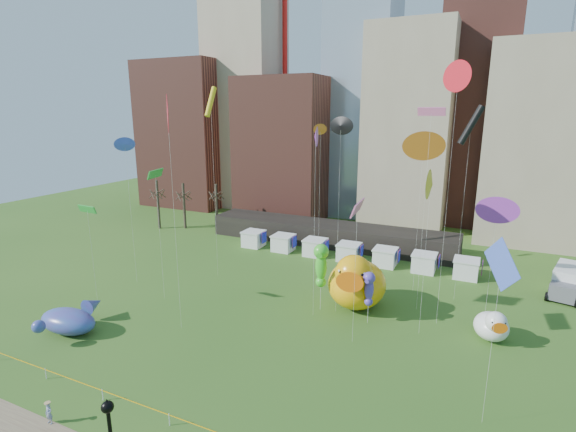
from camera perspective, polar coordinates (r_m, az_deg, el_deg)
The scene contains 29 objects.
ground at distance 32.57m, azimuth -15.30°, elevation -25.06°, with size 160.00×160.00×0.00m, color #2E5A1C.
skyline at distance 81.25m, azimuth 14.79°, elevation 14.25°, with size 101.00×23.00×68.00m.
pavilion at distance 67.03m, azimuth 5.46°, elevation -2.36°, with size 38.00×6.00×3.20m, color black.
vendor_tents at distance 60.25m, azimuth 8.02°, elevation -4.80°, with size 33.24×2.80×2.40m.
bare_trees at distance 77.70m, azimuth -13.36°, elevation 1.41°, with size 8.44×6.44×8.50m.
caution_tape at distance 32.15m, azimuth -15.39°, elevation -24.11°, with size 50.00×0.06×0.90m.
big_duck at distance 45.74m, azimuth 8.98°, elevation -8.56°, with size 6.70×8.54×6.34m.
small_duck at distance 43.89m, azimuth 25.30°, elevation -12.90°, with size 3.82×4.43×3.14m.
seahorse_green at distance 43.99m, azimuth 4.35°, elevation -6.05°, with size 1.84×2.14×7.17m.
seahorse_purple at distance 42.41m, azimuth 10.62°, elevation -9.05°, with size 1.16×1.49×5.32m.
whale_inflatable at distance 46.18m, azimuth -26.79°, elevation -12.08°, with size 6.02×7.58×2.59m.
box_truck at distance 58.25m, azimuth 32.89°, elevation -7.14°, with size 4.30×7.63×3.07m.
woman at distance 35.03m, azimuth -28.96°, elevation -21.79°, with size 0.55×0.36×1.50m, color silver.
kite_0 at distance 38.77m, azimuth -15.54°, elevation 12.28°, with size 2.28×2.57×21.47m.
kite_1 at distance 43.50m, azimuth 18.36°, elevation 12.65°, with size 2.58×0.61×20.43m.
kite_2 at distance 41.28m, azimuth 6.98°, elevation 11.62°, with size 1.70×0.61×19.60m.
kite_3 at distance 47.15m, azimuth -24.93°, elevation 0.75°, with size 2.40×0.53×11.02m.
kite_4 at distance 38.95m, azimuth 18.27°, elevation 3.95°, with size 0.33×2.58×15.29m.
kite_5 at distance 52.28m, azimuth -20.69°, elevation 8.75°, with size 1.03×1.39×17.22m.
kite_6 at distance 48.64m, azimuth 17.41°, elevation 8.80°, with size 2.97×1.59×18.01m.
kite_7 at distance 43.78m, azimuth 25.85°, elevation 0.73°, with size 2.50×0.44×12.58m.
kite_8 at distance 41.09m, azimuth 21.52°, elevation 16.72°, with size 1.92×2.26×24.27m.
kite_9 at distance 36.19m, azimuth 9.14°, elevation 1.04°, with size 0.74×3.56×12.88m.
kite_10 at distance 47.50m, azimuth 22.97°, elevation 10.93°, with size 2.43×1.26×20.70m.
kite_11 at distance 46.75m, azimuth -17.06°, elevation 5.25°, with size 1.07×2.86×14.24m.
kite_12 at distance 51.80m, azimuth -10.14°, elevation 14.54°, with size 0.74×2.07×22.81m.
kite_13 at distance 29.26m, azimuth 26.29°, elevation -5.91°, with size 2.04×2.69×12.80m.
kite_14 at distance 53.18m, azimuth 4.31°, elevation 11.17°, with size 0.87×1.18×18.57m.
kite_15 at distance 40.19m, azimuth 3.66°, elevation 10.32°, with size 0.75×1.85×18.74m.
Camera 1 is at (17.36, -18.76, 20.19)m, focal length 27.00 mm.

